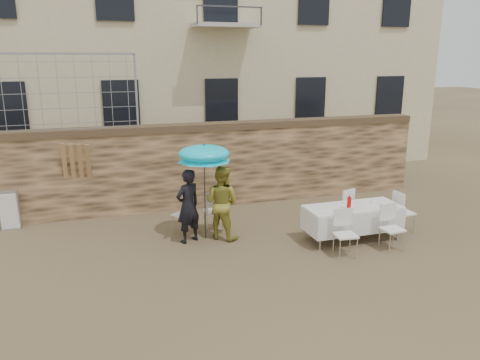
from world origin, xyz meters
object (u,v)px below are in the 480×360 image
object	(u,v)px
umbrella	(204,156)
couple_chair_left	(184,213)
banquet_table	(353,208)
table_chair_side	(404,211)
table_chair_front_left	(346,234)
chair_stack_right	(10,209)
man_suit	(188,206)
woman_dress	(222,202)
table_chair_back	(342,207)
soda_bottle	(349,203)
couple_chair_right	(213,210)
table_chair_front_right	(392,228)

from	to	relation	value
umbrella	couple_chair_left	xyz separation A→B (m)	(-0.40, 0.45, -1.38)
banquet_table	table_chair_side	size ratio (longest dim) A/B	2.19
table_chair_front_left	chair_stack_right	distance (m)	7.75
banquet_table	chair_stack_right	world-z (taller)	chair_stack_right
man_suit	woman_dress	xyz separation A→B (m)	(0.75, 0.00, 0.01)
couple_chair_left	table_chair_side	xyz separation A→B (m)	(4.87, -1.42, 0.00)
chair_stack_right	banquet_table	bearing A→B (deg)	-23.31
table_chair_back	banquet_table	bearing A→B (deg)	58.29
umbrella	table_chair_front_left	bearing A→B (deg)	-36.49
woman_dress	soda_bottle	xyz separation A→B (m)	(2.52, -1.12, 0.08)
soda_bottle	chair_stack_right	bearing A→B (deg)	155.10
couple_chair_right	soda_bottle	size ratio (longest dim) A/B	3.69
woman_dress	banquet_table	xyz separation A→B (m)	(2.72, -0.97, -0.09)
table_chair_front_left	umbrella	bearing A→B (deg)	150.10
woman_dress	couple_chair_left	size ratio (longest dim) A/B	1.72
couple_chair_left	table_chair_front_right	size ratio (longest dim) A/B	1.00
soda_bottle	table_chair_front_left	size ratio (longest dim) A/B	0.27
couple_chair_left	banquet_table	world-z (taller)	couple_chair_left
woman_dress	umbrella	xyz separation A→B (m)	(-0.35, 0.10, 1.04)
table_chair_front_left	chair_stack_right	bearing A→B (deg)	156.41
woman_dress	umbrella	world-z (taller)	umbrella
man_suit	table_chair_back	distance (m)	3.69
couple_chair_right	chair_stack_right	size ratio (longest dim) A/B	1.04
woman_dress	couple_chair_right	xyz separation A→B (m)	(-0.05, 0.55, -0.35)
chair_stack_right	umbrella	bearing A→B (deg)	-26.08
couple_chair_left	table_chair_back	world-z (taller)	same
soda_bottle	table_chair_front_left	distance (m)	0.84
table_chair_front_right	table_chair_back	xyz separation A→B (m)	(-0.30, 1.55, 0.00)
man_suit	woman_dress	size ratio (longest dim) A/B	0.99
table_chair_back	couple_chair_right	bearing A→B (deg)	-31.40
woman_dress	table_chair_back	xyz separation A→B (m)	(2.92, -0.17, -0.35)
banquet_table	table_chair_front_right	world-z (taller)	table_chair_front_right
couple_chair_left	chair_stack_right	distance (m)	4.16
banquet_table	table_chair_front_left	distance (m)	0.99
umbrella	table_chair_front_left	distance (m)	3.36
soda_bottle	table_chair_side	size ratio (longest dim) A/B	0.27
umbrella	table_chair_front_left	xyz separation A→B (m)	(2.47, -1.82, -1.38)
man_suit	couple_chair_right	xyz separation A→B (m)	(0.70, 0.55, -0.34)
soda_bottle	table_chair_front_right	xyz separation A→B (m)	(0.70, -0.60, -0.43)
couple_chair_left	table_chair_side	size ratio (longest dim) A/B	1.00
man_suit	couple_chair_left	xyz separation A→B (m)	(-0.00, 0.55, -0.34)
woman_dress	table_chair_side	size ratio (longest dim) A/B	1.72
umbrella	chair_stack_right	distance (m)	4.92
woman_dress	couple_chair_left	distance (m)	0.99
woman_dress	table_chair_front_right	bearing A→B (deg)	-164.38
soda_bottle	chair_stack_right	xyz separation A→B (m)	(-7.10, 3.30, -0.45)
banquet_table	soda_bottle	xyz separation A→B (m)	(-0.20, -0.15, 0.17)
couple_chair_left	woman_dress	bearing A→B (deg)	107.40
table_chair_front_left	table_chair_side	distance (m)	2.17
couple_chair_right	woman_dress	bearing A→B (deg)	98.79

